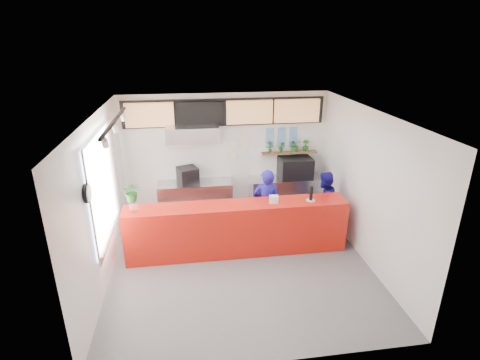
# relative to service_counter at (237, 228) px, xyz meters

# --- Properties ---
(floor) EXTENTS (5.00, 5.00, 0.00)m
(floor) POSITION_rel_service_counter_xyz_m (0.00, -0.40, -0.55)
(floor) COLOR slate
(floor) RESTS_ON ground
(ceiling) EXTENTS (5.00, 5.00, 0.00)m
(ceiling) POSITION_rel_service_counter_xyz_m (0.00, -0.40, 2.45)
(ceiling) COLOR silver
(wall_back) EXTENTS (5.00, 0.00, 5.00)m
(wall_back) POSITION_rel_service_counter_xyz_m (0.00, 2.10, 0.95)
(wall_back) COLOR white
(wall_back) RESTS_ON ground
(wall_left) EXTENTS (0.00, 5.00, 5.00)m
(wall_left) POSITION_rel_service_counter_xyz_m (-2.50, -0.40, 0.95)
(wall_left) COLOR white
(wall_left) RESTS_ON ground
(wall_right) EXTENTS (0.00, 5.00, 5.00)m
(wall_right) POSITION_rel_service_counter_xyz_m (2.50, -0.40, 0.95)
(wall_right) COLOR white
(wall_right) RESTS_ON ground
(service_counter) EXTENTS (4.50, 0.60, 1.10)m
(service_counter) POSITION_rel_service_counter_xyz_m (0.00, 0.00, 0.00)
(service_counter) COLOR red
(service_counter) RESTS_ON ground
(cream_band) EXTENTS (5.00, 0.02, 0.80)m
(cream_band) POSITION_rel_service_counter_xyz_m (0.00, 2.09, 2.05)
(cream_band) COLOR beige
(cream_band) RESTS_ON wall_back
(prep_bench) EXTENTS (1.80, 0.60, 0.90)m
(prep_bench) POSITION_rel_service_counter_xyz_m (-0.80, 1.80, -0.10)
(prep_bench) COLOR #B2B5BA
(prep_bench) RESTS_ON ground
(panini_oven) EXTENTS (0.56, 0.56, 0.40)m
(panini_oven) POSITION_rel_service_counter_xyz_m (-0.96, 1.80, 0.55)
(panini_oven) COLOR black
(panini_oven) RESTS_ON prep_bench
(extraction_hood) EXTENTS (1.20, 0.70, 0.35)m
(extraction_hood) POSITION_rel_service_counter_xyz_m (-0.80, 1.75, 1.60)
(extraction_hood) COLOR #B2B5BA
(extraction_hood) RESTS_ON ceiling
(hood_lip) EXTENTS (1.20, 0.69, 0.31)m
(hood_lip) POSITION_rel_service_counter_xyz_m (-0.80, 1.75, 1.40)
(hood_lip) COLOR #B2B5BA
(hood_lip) RESTS_ON ceiling
(right_bench) EXTENTS (1.80, 0.60, 0.90)m
(right_bench) POSITION_rel_service_counter_xyz_m (1.50, 1.80, -0.10)
(right_bench) COLOR #B2B5BA
(right_bench) RESTS_ON ground
(espresso_machine) EXTENTS (0.82, 0.59, 0.52)m
(espresso_machine) POSITION_rel_service_counter_xyz_m (1.71, 1.80, 0.61)
(espresso_machine) COLOR black
(espresso_machine) RESTS_ON right_bench
(espresso_tray) EXTENTS (0.64, 0.46, 0.06)m
(espresso_tray) POSITION_rel_service_counter_xyz_m (1.71, 1.80, 0.83)
(espresso_tray) COLOR #A7A8AE
(espresso_tray) RESTS_ON espresso_machine
(herb_shelf) EXTENTS (1.40, 0.18, 0.04)m
(herb_shelf) POSITION_rel_service_counter_xyz_m (1.60, 2.00, 0.95)
(herb_shelf) COLOR brown
(herb_shelf) RESTS_ON wall_back
(menu_board_far_left) EXTENTS (1.10, 0.10, 0.55)m
(menu_board_far_left) POSITION_rel_service_counter_xyz_m (-1.75, 1.98, 2.00)
(menu_board_far_left) COLOR tan
(menu_board_far_left) RESTS_ON wall_back
(menu_board_mid_left) EXTENTS (1.10, 0.10, 0.55)m
(menu_board_mid_left) POSITION_rel_service_counter_xyz_m (-0.59, 1.98, 2.00)
(menu_board_mid_left) COLOR black
(menu_board_mid_left) RESTS_ON wall_back
(menu_board_mid_right) EXTENTS (1.10, 0.10, 0.55)m
(menu_board_mid_right) POSITION_rel_service_counter_xyz_m (0.57, 1.98, 2.00)
(menu_board_mid_right) COLOR tan
(menu_board_mid_right) RESTS_ON wall_back
(menu_board_far_right) EXTENTS (1.10, 0.10, 0.55)m
(menu_board_far_right) POSITION_rel_service_counter_xyz_m (1.73, 1.98, 2.00)
(menu_board_far_right) COLOR tan
(menu_board_far_right) RESTS_ON wall_back
(soffit) EXTENTS (4.80, 0.04, 0.65)m
(soffit) POSITION_rel_service_counter_xyz_m (0.00, 2.06, 2.00)
(soffit) COLOR black
(soffit) RESTS_ON wall_back
(window_pane) EXTENTS (0.04, 2.20, 1.90)m
(window_pane) POSITION_rel_service_counter_xyz_m (-2.47, -0.10, 1.15)
(window_pane) COLOR silver
(window_pane) RESTS_ON wall_left
(window_frame) EXTENTS (0.03, 2.30, 2.00)m
(window_frame) POSITION_rel_service_counter_xyz_m (-2.45, -0.10, 1.15)
(window_frame) COLOR #B2B5BA
(window_frame) RESTS_ON wall_left
(wall_clock_rim) EXTENTS (0.05, 0.30, 0.30)m
(wall_clock_rim) POSITION_rel_service_counter_xyz_m (-2.46, -1.30, 1.50)
(wall_clock_rim) COLOR black
(wall_clock_rim) RESTS_ON wall_left
(wall_clock_face) EXTENTS (0.02, 0.26, 0.26)m
(wall_clock_face) POSITION_rel_service_counter_xyz_m (-2.43, -1.30, 1.50)
(wall_clock_face) COLOR white
(wall_clock_face) RESTS_ON wall_left
(track_rail) EXTENTS (0.05, 2.40, 0.04)m
(track_rail) POSITION_rel_service_counter_xyz_m (-2.10, -0.40, 2.39)
(track_rail) COLOR black
(track_rail) RESTS_ON ceiling
(dec_plate_a) EXTENTS (0.24, 0.03, 0.24)m
(dec_plate_a) POSITION_rel_service_counter_xyz_m (0.15, 2.07, 1.20)
(dec_plate_a) COLOR silver
(dec_plate_a) RESTS_ON wall_back
(dec_plate_b) EXTENTS (0.24, 0.03, 0.24)m
(dec_plate_b) POSITION_rel_service_counter_xyz_m (0.45, 2.07, 1.10)
(dec_plate_b) COLOR silver
(dec_plate_b) RESTS_ON wall_back
(dec_plate_c) EXTENTS (0.24, 0.03, 0.24)m
(dec_plate_c) POSITION_rel_service_counter_xyz_m (0.15, 2.07, 0.90)
(dec_plate_c) COLOR silver
(dec_plate_c) RESTS_ON wall_back
(dec_plate_d) EXTENTS (0.24, 0.03, 0.24)m
(dec_plate_d) POSITION_rel_service_counter_xyz_m (0.50, 2.07, 1.35)
(dec_plate_d) COLOR silver
(dec_plate_d) RESTS_ON wall_back
(photo_frame_a) EXTENTS (0.20, 0.02, 0.25)m
(photo_frame_a) POSITION_rel_service_counter_xyz_m (1.10, 2.08, 1.45)
(photo_frame_a) COLOR #598CBF
(photo_frame_a) RESTS_ON wall_back
(photo_frame_b) EXTENTS (0.20, 0.02, 0.25)m
(photo_frame_b) POSITION_rel_service_counter_xyz_m (1.40, 2.08, 1.45)
(photo_frame_b) COLOR #598CBF
(photo_frame_b) RESTS_ON wall_back
(photo_frame_c) EXTENTS (0.20, 0.02, 0.25)m
(photo_frame_c) POSITION_rel_service_counter_xyz_m (1.70, 2.08, 1.45)
(photo_frame_c) COLOR #598CBF
(photo_frame_c) RESTS_ON wall_back
(photo_frame_d) EXTENTS (0.20, 0.02, 0.25)m
(photo_frame_d) POSITION_rel_service_counter_xyz_m (1.10, 2.08, 1.20)
(photo_frame_d) COLOR #598CBF
(photo_frame_d) RESTS_ON wall_back
(photo_frame_e) EXTENTS (0.20, 0.02, 0.25)m
(photo_frame_e) POSITION_rel_service_counter_xyz_m (1.40, 2.08, 1.20)
(photo_frame_e) COLOR #598CBF
(photo_frame_e) RESTS_ON wall_back
(photo_frame_f) EXTENTS (0.20, 0.02, 0.25)m
(photo_frame_f) POSITION_rel_service_counter_xyz_m (1.70, 2.08, 1.20)
(photo_frame_f) COLOR #598CBF
(photo_frame_f) RESTS_ON wall_back
(staff_center) EXTENTS (0.66, 0.50, 1.63)m
(staff_center) POSITION_rel_service_counter_xyz_m (0.70, 0.48, 0.27)
(staff_center) COLOR navy
(staff_center) RESTS_ON ground
(staff_right) EXTENTS (0.90, 0.86, 1.46)m
(staff_right) POSITION_rel_service_counter_xyz_m (2.05, 0.59, 0.18)
(staff_right) COLOR navy
(staff_right) RESTS_ON ground
(herb_a) EXTENTS (0.18, 0.14, 0.30)m
(herb_a) POSITION_rel_service_counter_xyz_m (1.10, 2.00, 1.12)
(herb_a) COLOR #235F21
(herb_a) RESTS_ON herb_shelf
(herb_b) EXTENTS (0.16, 0.14, 0.27)m
(herb_b) POSITION_rel_service_counter_xyz_m (1.39, 2.00, 1.10)
(herb_b) COLOR #235F21
(herb_b) RESTS_ON herb_shelf
(herb_c) EXTENTS (0.38, 0.35, 0.34)m
(herb_c) POSITION_rel_service_counter_xyz_m (1.73, 2.00, 1.14)
(herb_c) COLOR #235F21
(herb_c) RESTS_ON herb_shelf
(herb_d) EXTENTS (0.20, 0.19, 0.29)m
(herb_d) POSITION_rel_service_counter_xyz_m (2.01, 2.00, 1.12)
(herb_d) COLOR #235F21
(herb_d) RESTS_ON herb_shelf
(glass_vase) EXTENTS (0.19, 0.19, 0.20)m
(glass_vase) POSITION_rel_service_counter_xyz_m (-2.00, -0.04, 0.65)
(glass_vase) COLOR silver
(glass_vase) RESTS_ON service_counter
(basil_vase) EXTENTS (0.35, 0.31, 0.39)m
(basil_vase) POSITION_rel_service_counter_xyz_m (-2.00, -0.04, 0.96)
(basil_vase) COLOR #235F21
(basil_vase) RESTS_ON glass_vase
(napkin_holder) EXTENTS (0.19, 0.14, 0.16)m
(napkin_holder) POSITION_rel_service_counter_xyz_m (0.74, -0.04, 0.63)
(napkin_holder) COLOR silver
(napkin_holder) RESTS_ON service_counter
(white_plate) EXTENTS (0.23, 0.23, 0.01)m
(white_plate) POSITION_rel_service_counter_xyz_m (1.51, -0.04, 0.56)
(white_plate) COLOR silver
(white_plate) RESTS_ON service_counter
(pepper_mill) EXTENTS (0.08, 0.08, 0.29)m
(pepper_mill) POSITION_rel_service_counter_xyz_m (1.51, -0.04, 0.71)
(pepper_mill) COLOR black
(pepper_mill) RESTS_ON white_plate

